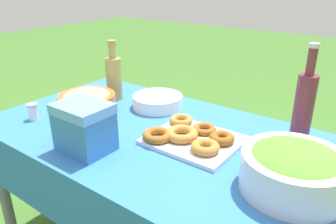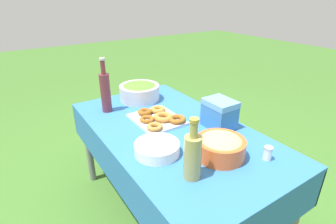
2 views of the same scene
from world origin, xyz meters
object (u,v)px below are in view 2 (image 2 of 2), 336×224
donut_platter (158,118)px  salad_bowl (140,91)px  wine_bottle (105,91)px  plate_stack (157,148)px  pasta_bowl (221,146)px  olive_oil_bottle (193,155)px  cooler_box (219,114)px

donut_platter → salad_bowl: bearing=169.6°
wine_bottle → plate_stack: bearing=1.6°
salad_bowl → wine_bottle: (0.07, -0.29, 0.08)m
salad_bowl → donut_platter: 0.41m
wine_bottle → pasta_bowl: bearing=18.0°
olive_oil_bottle → wine_bottle: (-0.90, -0.05, 0.03)m
pasta_bowl → olive_oil_bottle: bearing=-76.6°
donut_platter → cooler_box: size_ratio=1.78×
olive_oil_bottle → wine_bottle: size_ratio=0.78×
donut_platter → plate_stack: bearing=-32.3°
donut_platter → wine_bottle: bearing=-146.4°
olive_oil_bottle → salad_bowl: bearing=166.0°
donut_platter → olive_oil_bottle: olive_oil_bottle is taller
pasta_bowl → donut_platter: bearing=-173.9°
plate_stack → wine_bottle: size_ratio=0.62×
olive_oil_bottle → cooler_box: olive_oil_bottle is taller
salad_bowl → cooler_box: cooler_box is taller
pasta_bowl → donut_platter: size_ratio=0.75×
olive_oil_bottle → cooler_box: size_ratio=1.58×
plate_stack → olive_oil_bottle: 0.27m
olive_oil_bottle → wine_bottle: bearing=-176.7°
pasta_bowl → salad_bowl: bearing=178.8°
cooler_box → plate_stack: bearing=-84.5°
donut_platter → olive_oil_bottle: 0.60m
pasta_bowl → donut_platter: 0.52m
plate_stack → cooler_box: bearing=95.5°
salad_bowl → wine_bottle: size_ratio=0.81×
plate_stack → olive_oil_bottle: (0.25, 0.03, 0.09)m
pasta_bowl → donut_platter: pasta_bowl is taller
salad_bowl → donut_platter: bearing=-10.4°
salad_bowl → olive_oil_bottle: bearing=-14.0°
donut_platter → olive_oil_bottle: size_ratio=1.13×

